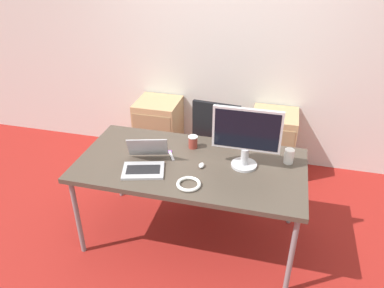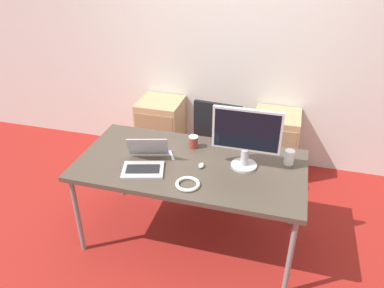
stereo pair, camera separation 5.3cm
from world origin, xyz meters
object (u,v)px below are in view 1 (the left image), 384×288
object	(u,v)px
cabinet_left	(159,130)
cabinet_right	(272,143)
office_chair	(220,156)
cable_coil	(189,184)
mouse	(201,165)
coffee_cup_brown	(193,142)
coffee_cup_white	(289,156)
monitor	(246,136)
laptop_center	(145,162)

from	to	relation	value
cabinet_left	cabinet_right	world-z (taller)	same
office_chair	cabinet_right	size ratio (longest dim) A/B	1.47
office_chair	cable_coil	bearing A→B (deg)	-92.27
mouse	coffee_cup_brown	xyz separation A→B (m)	(-0.14, 0.28, 0.04)
coffee_cup_white	cable_coil	distance (m)	0.85
cabinet_right	office_chair	bearing A→B (deg)	-137.35
mouse	cable_coil	distance (m)	0.26
monitor	cable_coil	bearing A→B (deg)	-134.74
laptop_center	office_chair	bearing A→B (deg)	64.86
cabinet_left	mouse	bearing A→B (deg)	-57.70
office_chair	cable_coil	distance (m)	1.14
coffee_cup_white	mouse	bearing A→B (deg)	-160.24
cabinet_right	mouse	bearing A→B (deg)	-111.75
monitor	office_chair	bearing A→B (deg)	113.87
cabinet_right	coffee_cup_white	distance (m)	1.14
mouse	coffee_cup_white	bearing A→B (deg)	19.76
office_chair	coffee_cup_white	xyz separation A→B (m)	(0.65, -0.57, 0.45)
monitor	mouse	distance (m)	0.42
office_chair	mouse	bearing A→B (deg)	-90.50
cabinet_left	laptop_center	world-z (taller)	laptop_center
mouse	cabinet_right	bearing A→B (deg)	68.25
laptop_center	cabinet_right	bearing A→B (deg)	56.02
cable_coil	mouse	bearing A→B (deg)	82.26
mouse	cable_coil	size ratio (longest dim) A/B	0.36
mouse	coffee_cup_brown	size ratio (longest dim) A/B	0.61
mouse	cable_coil	bearing A→B (deg)	-97.74
cabinet_right	monitor	size ratio (longest dim) A/B	1.38
office_chair	laptop_center	distance (m)	1.11
laptop_center	coffee_cup_brown	distance (m)	0.49
office_chair	cable_coil	size ratio (longest dim) A/B	5.81
monitor	coffee_cup_brown	size ratio (longest dim) A/B	4.83
cabinet_right	laptop_center	world-z (taller)	laptop_center
monitor	cabinet_left	bearing A→B (deg)	133.86
cabinet_left	coffee_cup_brown	xyz separation A→B (m)	(0.66, -0.99, 0.47)
cabinet_right	coffee_cup_white	size ratio (longest dim) A/B	6.01
coffee_cup_brown	cable_coil	distance (m)	0.55
monitor	cable_coil	size ratio (longest dim) A/B	2.87
office_chair	monitor	size ratio (longest dim) A/B	2.03
coffee_cup_brown	cabinet_left	bearing A→B (deg)	123.80
cabinet_left	laptop_center	size ratio (longest dim) A/B	1.72
mouse	cabinet_left	bearing A→B (deg)	122.30
coffee_cup_white	laptop_center	bearing A→B (deg)	-162.02
monitor	mouse	xyz separation A→B (m)	(-0.32, -0.10, -0.25)
laptop_center	mouse	size ratio (longest dim) A/B	6.32
cabinet_right	laptop_center	distance (m)	1.73
cabinet_left	cable_coil	size ratio (longest dim) A/B	3.96
coffee_cup_brown	cable_coil	world-z (taller)	coffee_cup_brown
cable_coil	coffee_cup_white	bearing A→B (deg)	35.60
office_chair	coffee_cup_white	world-z (taller)	office_chair
monitor	laptop_center	bearing A→B (deg)	-163.92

